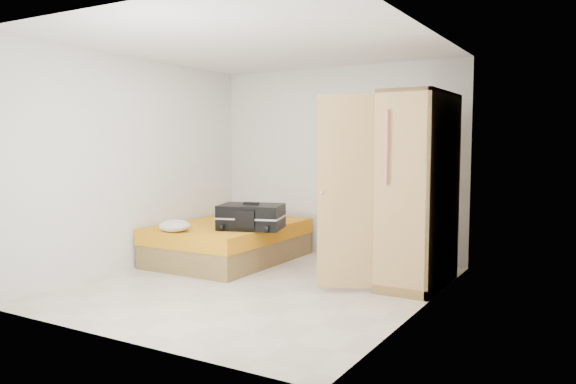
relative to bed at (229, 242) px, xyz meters
The scene contains 7 objects.
room 1.74m from the bed, 40.60° to the right, with size 4.00×4.02×2.60m.
bed is the anchor object (origin of this frame).
wardrobe 2.61m from the bed, ahead, with size 1.12×1.44×2.10m.
person 1.65m from the bed, ahead, with size 0.56×0.37×1.54m, color red.
suitcase 0.70m from the bed, 25.83° to the right, with size 0.91×0.77×0.33m.
round_cushion 0.97m from the bed, 99.07° to the right, with size 0.38×0.38×0.14m, color silver.
pillow 0.91m from the bed, 96.51° to the left, with size 0.53×0.27×0.10m, color silver.
Camera 1 is at (3.33, -5.05, 1.55)m, focal length 35.00 mm.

